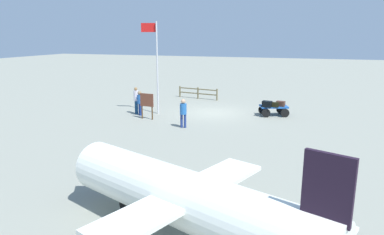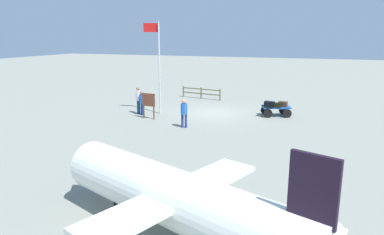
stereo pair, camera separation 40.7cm
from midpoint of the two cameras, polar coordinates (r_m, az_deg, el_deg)
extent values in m
plane|color=gray|center=(23.50, 2.94, 0.80)|extent=(120.00, 120.00, 0.00)
cube|color=#1E58AE|center=(23.08, 12.65, 1.76)|extent=(1.95, 1.50, 0.10)
cube|color=#1E58AE|center=(22.90, 10.68, 1.77)|extent=(0.39, 0.89, 0.10)
cylinder|color=black|center=(22.52, 11.42, 0.71)|extent=(0.55, 0.30, 0.54)
cylinder|color=black|center=(23.49, 10.90, 1.25)|extent=(0.55, 0.30, 0.54)
cylinder|color=black|center=(22.82, 14.37, 0.71)|extent=(0.55, 0.30, 0.54)
cylinder|color=black|center=(23.77, 13.73, 1.24)|extent=(0.55, 0.30, 0.54)
cube|color=black|center=(22.53, 11.59, 2.16)|extent=(0.64, 0.48, 0.38)
cube|color=black|center=(22.67, 12.81, 2.05)|extent=(0.49, 0.34, 0.28)
cube|color=#472A20|center=(22.96, 13.71, 2.19)|extent=(0.57, 0.45, 0.33)
cylinder|color=navy|center=(19.58, -1.73, -0.57)|extent=(0.14, 0.14, 0.77)
cylinder|color=navy|center=(19.62, -2.31, -0.55)|extent=(0.14, 0.14, 0.77)
cylinder|color=#2461AE|center=(19.45, -2.04, 1.39)|extent=(0.44, 0.44, 0.59)
sphere|color=tan|center=(19.37, -2.05, 2.62)|extent=(0.26, 0.26, 0.26)
cylinder|color=navy|center=(22.81, -8.85, 1.27)|extent=(0.14, 0.14, 0.77)
cylinder|color=navy|center=(23.00, -9.00, 1.36)|extent=(0.14, 0.14, 0.77)
cylinder|color=#20529D|center=(22.78, -8.99, 2.95)|extent=(0.49, 0.49, 0.56)
sphere|color=#886F4F|center=(22.71, -9.03, 3.96)|extent=(0.25, 0.25, 0.25)
cylinder|color=navy|center=(23.19, -9.43, 1.58)|extent=(0.14, 0.14, 0.88)
cylinder|color=navy|center=(23.37, -9.61, 1.67)|extent=(0.14, 0.14, 0.88)
cylinder|color=silver|center=(23.14, -9.59, 3.51)|extent=(0.43, 0.43, 0.68)
sphere|color=olive|center=(23.07, -9.63, 4.60)|extent=(0.21, 0.21, 0.21)
cylinder|color=white|center=(8.77, -2.25, -13.19)|extent=(7.41, 3.98, 1.44)
cone|color=black|center=(11.62, -17.13, -6.99)|extent=(1.30, 1.53, 1.29)
cube|color=white|center=(8.71, -2.25, -12.35)|extent=(2.94, 5.39, 0.12)
cube|color=black|center=(6.68, 19.52, -10.79)|extent=(0.88, 0.41, 1.30)
cylinder|color=black|center=(10.76, -11.87, -13.81)|extent=(0.45, 0.25, 0.44)
cylinder|color=black|center=(9.42, 5.05, -17.75)|extent=(0.45, 0.25, 0.44)
cylinder|color=silver|center=(22.83, -6.17, 7.87)|extent=(0.10, 0.10, 5.90)
cube|color=red|center=(22.97, -7.58, 14.29)|extent=(0.95, 0.26, 0.56)
cylinder|color=#4C3319|center=(21.60, -7.02, 0.69)|extent=(0.08, 0.08, 0.80)
cylinder|color=#4C3319|center=(21.98, -8.63, 0.86)|extent=(0.08, 0.08, 0.80)
cube|color=brown|center=(21.63, -7.89, 2.84)|extent=(0.90, 0.14, 0.79)
cylinder|color=brown|center=(27.87, 3.66, 3.73)|extent=(0.12, 0.12, 0.92)
cylinder|color=brown|center=(28.62, 0.56, 4.00)|extent=(0.12, 0.12, 0.92)
cylinder|color=brown|center=(29.44, -2.37, 4.25)|extent=(0.12, 0.12, 0.92)
cube|color=brown|center=(28.57, 0.56, 4.64)|extent=(3.37, 0.64, 0.08)
cube|color=brown|center=(28.63, 0.56, 3.91)|extent=(3.37, 0.64, 0.08)
camera|label=1|loc=(0.20, -90.66, -0.16)|focal=32.83mm
camera|label=2|loc=(0.20, 89.34, 0.16)|focal=32.83mm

